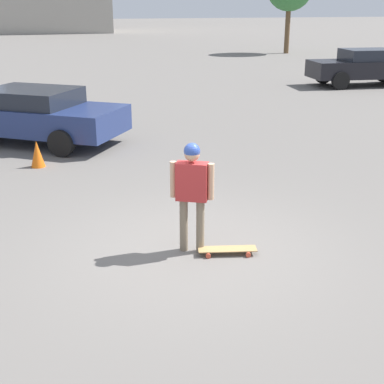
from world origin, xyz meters
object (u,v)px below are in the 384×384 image
at_px(person, 192,185).
at_px(skateboard, 227,250).
at_px(car_parked_near, 29,114).
at_px(car_parked_far, 365,66).
at_px(traffic_cone, 37,154).

xyz_separation_m(person, skateboard, (0.45, -0.23, -0.92)).
bearing_deg(car_parked_near, person, 141.41).
relative_size(skateboard, car_parked_near, 0.17).
height_order(skateboard, car_parked_far, car_parked_far).
xyz_separation_m(car_parked_far, traffic_cone, (-13.18, -8.77, -0.51)).
relative_size(person, traffic_cone, 2.78).
bearing_deg(traffic_cone, car_parked_near, 94.70).
height_order(car_parked_near, car_parked_far, car_parked_far).
xyz_separation_m(skateboard, traffic_cone, (-2.63, 5.05, 0.22)).
height_order(car_parked_near, traffic_cone, car_parked_near).
xyz_separation_m(car_parked_near, car_parked_far, (13.37, 6.48, 0.08)).
height_order(skateboard, car_parked_near, car_parked_near).
xyz_separation_m(skateboard, car_parked_near, (-2.82, 7.35, 0.65)).
bearing_deg(traffic_cone, car_parked_far, 33.65).
bearing_deg(car_parked_far, car_parked_near, 30.56).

